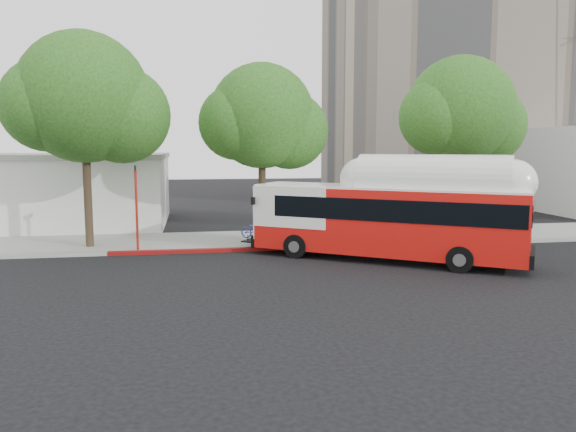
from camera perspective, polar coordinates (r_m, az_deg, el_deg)
name	(u,v)px	position (r m, az deg, el deg)	size (l,w,h in m)	color
ground	(307,268)	(21.84, 1.91, -5.30)	(120.00, 120.00, 0.00)	black
sidewalk	(281,239)	(28.12, -0.71, -2.33)	(60.00, 5.00, 0.15)	gray
curb_strip	(290,248)	(25.59, 0.19, -3.28)	(60.00, 0.30, 0.15)	gray
red_curb_segment	(224,250)	(25.26, -6.55, -3.45)	(10.00, 0.32, 0.16)	maroon
street_tree_left	(95,103)	(26.88, -19.02, 10.81)	(6.67, 5.80, 9.74)	#2D2116
street_tree_mid	(270,121)	(27.24, -1.83, 9.67)	(5.75, 5.00, 8.62)	#2D2116
street_tree_right	(468,115)	(30.10, 17.80, 9.76)	(6.21, 5.40, 9.18)	#2D2116
apartment_tower	(443,0)	(55.26, 15.52, 20.40)	(18.00, 18.00, 37.00)	tan
low_commercial_bldg	(26,190)	(36.34, -25.09, 2.44)	(16.20, 10.20, 4.25)	silver
transit_bus	(388,221)	(23.33, 10.13, -0.52)	(10.97, 8.29, 3.50)	red
signal_pole	(137,209)	(25.36, -15.13, 0.74)	(0.11, 0.37, 3.86)	#A71E11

